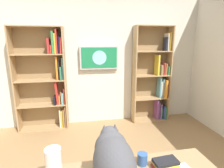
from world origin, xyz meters
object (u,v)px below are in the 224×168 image
object	(u,v)px
bookshelf_right	(47,79)
paper_towel_roll	(54,166)
desk_book_stack	(165,164)
cat	(113,158)
coffee_mug	(142,159)
bookshelf_left	(155,78)
wall_mounted_tv	(99,58)

from	to	relation	value
bookshelf_right	paper_towel_roll	distance (m)	2.47
bookshelf_right	desk_book_stack	size ratio (longest dim) A/B	10.06
bookshelf_right	paper_towel_roll	size ratio (longest dim) A/B	7.62
cat	coffee_mug	size ratio (longest dim) A/B	6.45
bookshelf_left	cat	world-z (taller)	bookshelf_left
bookshelf_right	paper_towel_roll	bearing A→B (deg)	100.07
bookshelf_left	bookshelf_right	bearing A→B (deg)	-0.06
bookshelf_right	paper_towel_roll	xyz separation A→B (m)	(-0.43, 2.43, -0.14)
coffee_mug	desk_book_stack	size ratio (longest dim) A/B	0.48
bookshelf_right	coffee_mug	bearing A→B (deg)	114.98
bookshelf_left	wall_mounted_tv	world-z (taller)	bookshelf_left
paper_towel_roll	wall_mounted_tv	bearing A→B (deg)	-103.68
wall_mounted_tv	cat	world-z (taller)	wall_mounted_tv
bookshelf_right	paper_towel_roll	world-z (taller)	bookshelf_right
bookshelf_left	desk_book_stack	bearing A→B (deg)	67.81
bookshelf_left	wall_mounted_tv	distance (m)	1.30
wall_mounted_tv	cat	xyz separation A→B (m)	(0.21, 2.58, -0.48)
bookshelf_left	coffee_mug	bearing A→B (deg)	63.95
paper_towel_roll	desk_book_stack	distance (m)	0.83
paper_towel_roll	bookshelf_left	bearing A→B (deg)	-126.90
bookshelf_right	desk_book_stack	bearing A→B (deg)	117.33
cat	coffee_mug	bearing A→B (deg)	-152.13
cat	paper_towel_roll	distance (m)	0.41
cat	bookshelf_right	bearing A→B (deg)	-71.61
wall_mounted_tv	desk_book_stack	size ratio (longest dim) A/B	3.97
bookshelf_left	paper_towel_roll	distance (m)	3.04
desk_book_stack	bookshelf_left	bearing A→B (deg)	-112.19
wall_mounted_tv	coffee_mug	size ratio (longest dim) A/B	8.28
wall_mounted_tv	coffee_mug	xyz separation A→B (m)	(-0.06, 2.44, -0.62)
bookshelf_left	desk_book_stack	size ratio (longest dim) A/B	10.29
paper_towel_roll	coffee_mug	world-z (taller)	paper_towel_roll
bookshelf_left	coffee_mug	xyz separation A→B (m)	(1.15, 2.36, -0.15)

